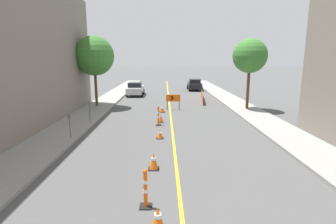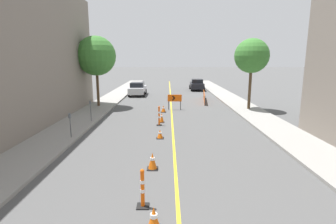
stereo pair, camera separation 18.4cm
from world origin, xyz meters
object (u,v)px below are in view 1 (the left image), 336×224
at_px(traffic_cone_fifth, 161,118).
at_px(parked_car_curb_mid, 195,84).
at_px(traffic_cone_third, 154,161).
at_px(parking_meter_far_curb, 69,120).
at_px(delineator_post_rear, 158,117).
at_px(parking_meter_near_curb, 89,107).
at_px(parked_car_curb_near, 135,89).
at_px(street_tree_right_near, 250,56).
at_px(traffic_cone_farthest, 162,109).
at_px(traffic_cone_fourth, 160,134).
at_px(traffic_cone_second, 158,219).
at_px(arrow_barricade_primary, 173,99).
at_px(delineator_post_front, 145,191).
at_px(street_tree_left_near, 94,56).

bearing_deg(traffic_cone_fifth, parked_car_curb_mid, 76.84).
bearing_deg(traffic_cone_third, parking_meter_far_curb, 140.28).
distance_m(delineator_post_rear, parking_meter_near_curb, 4.77).
bearing_deg(parked_car_curb_near, traffic_cone_third, -81.88).
xyz_separation_m(parked_car_curb_mid, street_tree_right_near, (2.84, -14.98, 3.77)).
bearing_deg(traffic_cone_farthest, parking_meter_near_curb, -142.19).
bearing_deg(traffic_cone_fifth, street_tree_right_near, 30.87).
relative_size(traffic_cone_fifth, delineator_post_rear, 0.53).
xyz_separation_m(traffic_cone_fourth, parking_meter_far_curb, (-4.84, -0.27, 0.85)).
distance_m(traffic_cone_third, parking_meter_far_curb, 6.11).
relative_size(traffic_cone_third, parked_car_curb_mid, 0.16).
height_order(traffic_cone_third, street_tree_right_near, street_tree_right_near).
relative_size(traffic_cone_second, traffic_cone_fifth, 0.98).
bearing_deg(parked_car_curb_mid, delineator_post_rear, -100.51).
bearing_deg(parking_meter_near_curb, arrow_barricade_primary, 39.85).
bearing_deg(parked_car_curb_near, parking_meter_far_curb, -95.00).
bearing_deg(traffic_cone_third, parked_car_curb_mid, 80.19).
distance_m(parked_car_curb_mid, parking_meter_far_curb, 25.20).
height_order(arrow_barricade_primary, parking_meter_near_curb, parking_meter_near_curb).
distance_m(delineator_post_rear, parking_meter_far_curb, 5.70).
distance_m(traffic_cone_second, parked_car_curb_near, 25.82).
bearing_deg(parked_car_curb_mid, traffic_cone_fifth, -100.61).
bearing_deg(parked_car_curb_mid, traffic_cone_third, -97.27).
bearing_deg(traffic_cone_farthest, traffic_cone_second, -89.93).
bearing_deg(parking_meter_far_curb, delineator_post_front, -55.58).
distance_m(traffic_cone_fourth, delineator_post_front, 6.89).
bearing_deg(arrow_barricade_primary, traffic_cone_farthest, -131.02).
xyz_separation_m(traffic_cone_third, traffic_cone_farthest, (0.24, 11.48, -0.06)).
xyz_separation_m(parked_car_curb_mid, street_tree_left_near, (-10.44, -13.52, 3.80)).
height_order(parked_car_curb_mid, parking_meter_near_curb, parked_car_curb_mid).
bearing_deg(parking_meter_far_curb, arrow_barricade_primary, 56.05).
relative_size(traffic_cone_third, delineator_post_front, 0.57).
bearing_deg(parking_meter_near_curb, traffic_cone_third, -58.76).
distance_m(traffic_cone_fifth, parking_meter_far_curb, 6.33).
bearing_deg(parking_meter_far_curb, traffic_cone_second, -57.52).
bearing_deg(street_tree_left_near, traffic_cone_third, -67.39).
bearing_deg(traffic_cone_third, street_tree_left_near, 112.61).
bearing_deg(traffic_cone_farthest, arrow_barricade_primary, 48.66).
bearing_deg(traffic_cone_second, street_tree_right_near, 65.67).
relative_size(traffic_cone_second, parked_car_curb_near, 0.16).
distance_m(delineator_post_front, parking_meter_near_curb, 11.38).
distance_m(traffic_cone_second, traffic_cone_fifth, 11.73).
bearing_deg(arrow_barricade_primary, traffic_cone_fifth, -101.84).
height_order(traffic_cone_second, traffic_cone_farthest, traffic_cone_second).
height_order(delineator_post_rear, parking_meter_near_curb, parking_meter_near_curb).
xyz_separation_m(parking_meter_near_curb, parking_meter_far_curb, (-0.00, -3.81, -0.05)).
bearing_deg(parked_car_curb_mid, traffic_cone_farthest, -103.29).
bearing_deg(street_tree_left_near, parking_meter_near_curb, -80.03).
relative_size(arrow_barricade_primary, parking_meter_near_curb, 0.92).
bearing_deg(traffic_cone_third, street_tree_right_near, 58.41).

